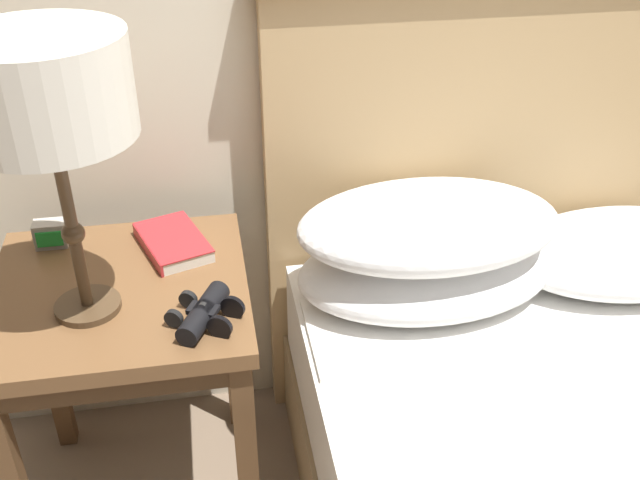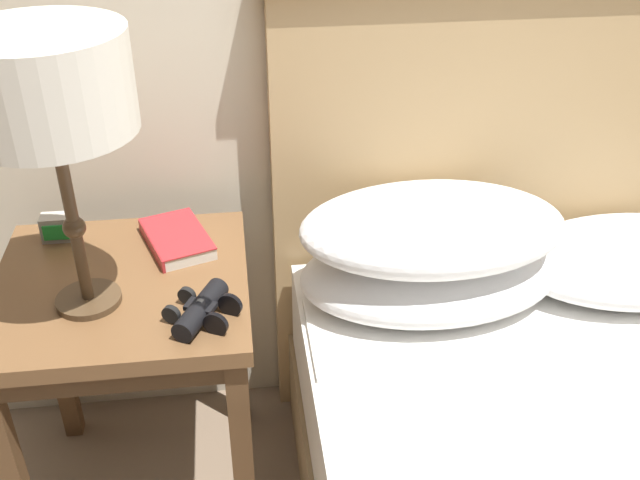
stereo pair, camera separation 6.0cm
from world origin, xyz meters
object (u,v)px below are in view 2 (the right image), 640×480
Objects in this scene: book_on_nightstand at (176,239)px; alarm_clock at (58,228)px; table_lamp at (46,88)px; binoculars_pair at (202,309)px; nightstand at (126,316)px.

book_on_nightstand is 3.29× the size of alarm_clock.
table_lamp is 0.49m from binoculars_pair.
nightstand is 0.27m from alarm_clock.
alarm_clock is (-0.27, 0.06, 0.01)m from book_on_nightstand.
table_lamp is 3.41× the size of binoculars_pair.
nightstand is 2.80× the size of book_on_nightstand.
alarm_clock is at bearing 133.84° from binoculars_pair.
alarm_clock is (-0.15, 0.19, 0.12)m from nightstand.
nightstand is 1.17× the size of table_lamp.
book_on_nightstand is at bearing -12.51° from alarm_clock.
alarm_clock is at bearing 111.18° from table_lamp.
table_lamp reaches higher than alarm_clock.
book_on_nightstand is at bearing 48.94° from nightstand.
binoculars_pair reaches higher than nightstand.
nightstand is 0.20m from book_on_nightstand.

